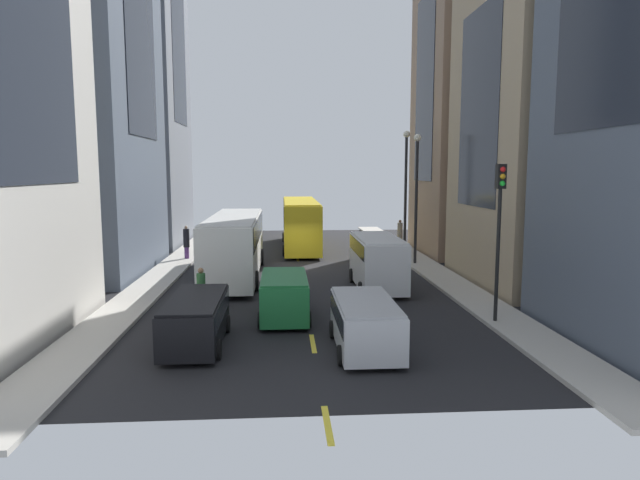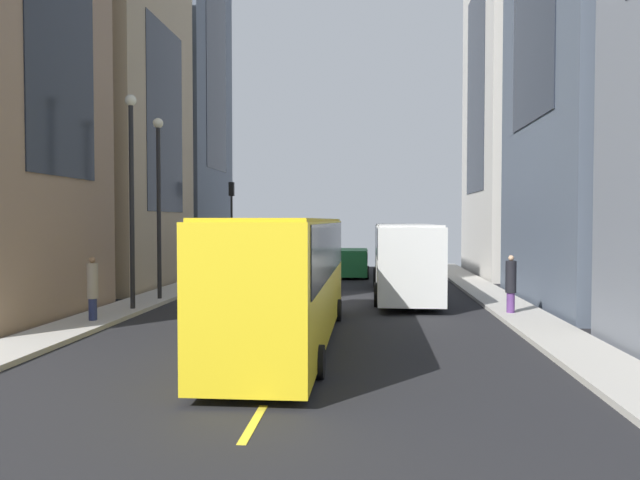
% 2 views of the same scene
% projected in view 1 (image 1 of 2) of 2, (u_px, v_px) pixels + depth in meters
% --- Properties ---
extents(ground_plane, '(41.09, 41.09, 0.00)m').
position_uv_depth(ground_plane, '(299.00, 267.00, 33.43)').
color(ground_plane, black).
extents(sidewalk_west, '(1.95, 44.00, 0.15)m').
position_uv_depth(sidewalk_west, '(172.00, 267.00, 32.91)').
color(sidewalk_west, '#B2ADA3').
rests_on(sidewalk_west, ground).
extents(sidewalk_east, '(1.95, 44.00, 0.15)m').
position_uv_depth(sidewalk_east, '(422.00, 264.00, 33.93)').
color(sidewalk_east, '#B2ADA3').
rests_on(sidewalk_east, ground).
extents(lane_stripe_0, '(0.16, 2.00, 0.01)m').
position_uv_depth(lane_stripe_0, '(328.00, 425.00, 12.64)').
color(lane_stripe_0, yellow).
rests_on(lane_stripe_0, ground).
extents(lane_stripe_1, '(0.16, 2.00, 0.01)m').
position_uv_depth(lane_stripe_1, '(313.00, 343.00, 18.58)').
color(lane_stripe_1, yellow).
rests_on(lane_stripe_1, ground).
extents(lane_stripe_2, '(0.16, 2.00, 0.01)m').
position_uv_depth(lane_stripe_2, '(305.00, 302.00, 24.52)').
color(lane_stripe_2, yellow).
rests_on(lane_stripe_2, ground).
extents(lane_stripe_3, '(0.16, 2.00, 0.01)m').
position_uv_depth(lane_stripe_3, '(301.00, 276.00, 30.46)').
color(lane_stripe_3, yellow).
rests_on(lane_stripe_3, ground).
extents(lane_stripe_4, '(0.16, 2.00, 0.01)m').
position_uv_depth(lane_stripe_4, '(298.00, 259.00, 36.40)').
color(lane_stripe_4, yellow).
rests_on(lane_stripe_4, ground).
extents(lane_stripe_5, '(0.16, 2.00, 0.01)m').
position_uv_depth(lane_stripe_5, '(295.00, 246.00, 42.34)').
color(lane_stripe_5, yellow).
rests_on(lane_stripe_5, ground).
extents(lane_stripe_6, '(0.16, 2.00, 0.01)m').
position_uv_depth(lane_stripe_6, '(294.00, 237.00, 48.28)').
color(lane_stripe_6, yellow).
rests_on(lane_stripe_6, ground).
extents(lane_stripe_7, '(0.16, 2.00, 0.01)m').
position_uv_depth(lane_stripe_7, '(293.00, 230.00, 54.22)').
color(lane_stripe_7, yellow).
rests_on(lane_stripe_7, ground).
extents(building_east_1, '(6.61, 9.79, 17.71)m').
position_uv_depth(building_east_1, '(543.00, 108.00, 27.56)').
color(building_east_1, tan).
rests_on(building_east_1, ground).
extents(building_east_2, '(9.72, 8.39, 22.53)m').
position_uv_depth(building_east_2, '(494.00, 90.00, 37.85)').
color(building_east_2, '#937760').
rests_on(building_east_2, ground).
extents(city_bus_white, '(2.81, 11.89, 3.35)m').
position_uv_depth(city_bus_white, '(235.00, 240.00, 29.98)').
color(city_bus_white, silver).
rests_on(city_bus_white, ground).
extents(streetcar_yellow, '(2.70, 12.41, 3.59)m').
position_uv_depth(streetcar_yellow, '(300.00, 220.00, 41.21)').
color(streetcar_yellow, yellow).
rests_on(streetcar_yellow, ground).
extents(delivery_van_white, '(2.25, 5.51, 2.58)m').
position_uv_depth(delivery_van_white, '(377.00, 259.00, 26.98)').
color(delivery_van_white, white).
rests_on(delivery_van_white, ground).
extents(car_black_0, '(1.92, 4.62, 1.62)m').
position_uv_depth(car_black_0, '(196.00, 317.00, 18.29)').
color(car_black_0, black).
rests_on(car_black_0, ground).
extents(car_green_1, '(1.96, 4.04, 1.73)m').
position_uv_depth(car_green_1, '(284.00, 294.00, 21.53)').
color(car_green_1, '#1E7238').
rests_on(car_green_1, ground).
extents(car_silver_2, '(2.05, 4.43, 1.65)m').
position_uv_depth(car_silver_2, '(365.00, 321.00, 17.81)').
color(car_silver_2, '#B7BABF').
rests_on(car_silver_2, ground).
extents(pedestrian_crossing_near, '(0.37, 0.37, 2.15)m').
position_uv_depth(pedestrian_crossing_near, '(400.00, 234.00, 39.40)').
color(pedestrian_crossing_near, navy).
rests_on(pedestrian_crossing_near, ground).
extents(pedestrian_walking_far, '(0.34, 0.34, 2.03)m').
position_uv_depth(pedestrian_walking_far, '(201.00, 292.00, 21.55)').
color(pedestrian_walking_far, maroon).
rests_on(pedestrian_walking_far, ground).
extents(pedestrian_waiting_curb, '(0.39, 0.39, 2.11)m').
position_uv_depth(pedestrian_waiting_curb, '(186.00, 241.00, 35.54)').
color(pedestrian_waiting_curb, '#593372').
rests_on(pedestrian_waiting_curb, ground).
extents(traffic_light_near_corner, '(0.32, 0.44, 5.86)m').
position_uv_depth(traffic_light_near_corner, '(500.00, 213.00, 20.36)').
color(traffic_light_near_corner, black).
rests_on(traffic_light_near_corner, ground).
extents(streetlamp_near, '(0.44, 0.44, 7.78)m').
position_uv_depth(streetlamp_near, '(417.00, 186.00, 33.30)').
color(streetlamp_near, black).
rests_on(streetlamp_near, ground).
extents(streetlamp_far, '(0.44, 0.44, 8.18)m').
position_uv_depth(streetlamp_far, '(406.00, 181.00, 36.18)').
color(streetlamp_far, black).
rests_on(streetlamp_far, ground).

